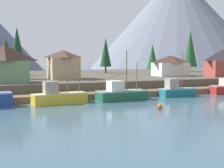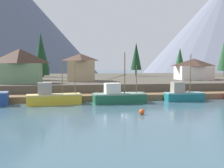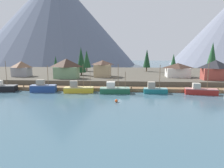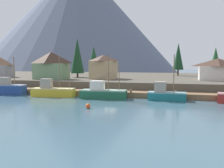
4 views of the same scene
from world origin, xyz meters
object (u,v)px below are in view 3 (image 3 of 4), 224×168
(house_tan, at_px, (103,68))
(conifer_near_right, at_px, (81,60))
(house_grey, at_px, (22,69))
(fishing_boat_yellow, at_px, (78,89))
(fishing_boat_blue, at_px, (43,88))
(house_green, at_px, (66,68))
(fishing_boat_black, at_px, (3,88))
(channel_buoy, at_px, (116,101))
(fishing_boat_red, at_px, (200,91))
(conifer_mid_left, at_px, (147,58))
(conifer_back_left, at_px, (173,63))
(fishing_boat_teal, at_px, (155,89))
(house_white, at_px, (178,70))
(conifer_mid_right, at_px, (87,59))
(house_red, at_px, (215,70))
(conifer_near_left, at_px, (56,64))
(fishing_boat_green, at_px, (114,89))
(conifer_back_right, at_px, (212,56))

(house_tan, bearing_deg, conifer_near_right, 157.68)
(house_grey, bearing_deg, fishing_boat_yellow, -32.65)
(fishing_boat_blue, bearing_deg, house_green, 67.80)
(fishing_boat_black, height_order, fishing_boat_blue, fishing_boat_black)
(channel_buoy, bearing_deg, fishing_boat_red, 24.83)
(house_green, height_order, house_grey, house_green)
(conifer_mid_left, relative_size, conifer_back_left, 1.26)
(fishing_boat_teal, height_order, house_white, fishing_boat_teal)
(fishing_boat_black, distance_m, conifer_mid_right, 41.20)
(conifer_back_left, bearing_deg, house_red, -60.34)
(fishing_boat_red, xyz_separation_m, conifer_near_left, (-49.30, 26.42, 5.56))
(house_white, bearing_deg, fishing_boat_green, -139.93)
(conifer_near_right, relative_size, conifer_back_right, 0.82)
(fishing_boat_blue, distance_m, conifer_near_right, 22.61)
(fishing_boat_teal, bearing_deg, conifer_mid_left, 87.74)
(conifer_back_left, relative_size, channel_buoy, 11.58)
(fishing_boat_black, relative_size, conifer_mid_left, 0.87)
(house_grey, height_order, conifer_near_right, conifer_near_right)
(house_green, xyz_separation_m, conifer_near_left, (-9.00, 14.69, 0.70))
(fishing_boat_yellow, height_order, conifer_mid_left, conifer_mid_left)
(house_grey, relative_size, conifer_back_right, 0.47)
(conifer_near_left, relative_size, conifer_back_right, 0.55)
(fishing_boat_yellow, bearing_deg, house_grey, 140.33)
(house_tan, distance_m, conifer_back_right, 48.69)
(conifer_near_right, relative_size, conifer_mid_left, 1.05)
(house_red, relative_size, conifer_back_left, 1.02)
(house_green, xyz_separation_m, house_white, (38.49, 6.27, -0.85))
(fishing_boat_green, distance_m, conifer_near_left, 37.54)
(house_red, xyz_separation_m, house_grey, (-66.62, 4.74, -0.43))
(fishing_boat_green, xyz_separation_m, fishing_boat_red, (23.32, 0.11, -0.03))
(fishing_boat_blue, bearing_deg, house_grey, 127.53)
(fishing_boat_teal, xyz_separation_m, conifer_near_left, (-37.14, 25.88, 5.51))
(fishing_boat_black, xyz_separation_m, fishing_boat_blue, (11.85, 0.13, 0.15))
(channel_buoy, bearing_deg, conifer_near_right, 116.00)
(fishing_boat_green, bearing_deg, fishing_boat_yellow, 175.67)
(fishing_boat_teal, bearing_deg, house_red, 27.39)
(fishing_boat_teal, relative_size, fishing_boat_red, 0.85)
(conifer_near_right, bearing_deg, fishing_boat_black, -131.83)
(house_red, bearing_deg, house_grey, 175.93)
(conifer_near_left, bearing_deg, fishing_boat_teal, -34.87)
(fishing_boat_blue, xyz_separation_m, conifer_mid_left, (32.96, 37.87, 7.28))
(house_red, bearing_deg, fishing_boat_black, -170.10)
(fishing_boat_red, bearing_deg, conifer_mid_left, 113.63)
(fishing_boat_yellow, relative_size, house_grey, 1.36)
(house_white, bearing_deg, conifer_near_right, 175.81)
(fishing_boat_green, distance_m, house_tan, 18.48)
(conifer_near_left, bearing_deg, house_grey, -131.02)
(house_green, bearing_deg, channel_buoy, -50.55)
(conifer_back_left, distance_m, conifer_back_right, 19.31)
(conifer_mid_left, relative_size, conifer_mid_right, 1.06)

